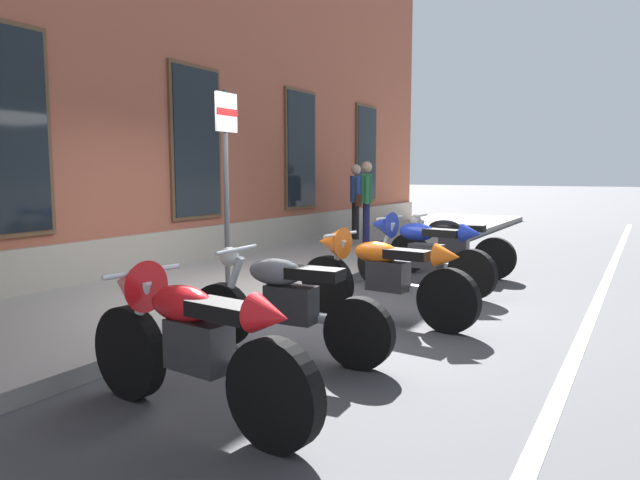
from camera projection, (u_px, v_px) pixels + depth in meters
name	position (u px, v px, depth m)	size (l,w,h in m)	color
ground_plane	(291.00, 307.00, 7.07)	(140.00, 140.00, 0.00)	#38383A
sidewalk	(198.00, 289.00, 7.77)	(29.26, 2.91, 0.15)	gray
lane_stripe	(580.00, 344.00, 5.52)	(29.26, 0.12, 0.01)	silver
motorcycle_red_sport	(186.00, 336.00, 3.80)	(0.62, 2.03, 1.02)	black
motorcycle_grey_naked	(284.00, 304.00, 5.10)	(0.62, 1.98, 0.94)	black
motorcycle_orange_sport	(378.00, 271.00, 6.36)	(0.62, 2.15, 1.00)	black
motorcycle_blue_sport	(418.00, 250.00, 7.91)	(0.65, 2.05, 1.07)	black
motorcycle_black_naked	(450.00, 246.00, 9.18)	(0.62, 1.99, 0.94)	black
pedestrian_striped_shirt	(366.00, 197.00, 12.17)	(0.54, 0.36, 1.70)	#1E1E4C
pedestrian_blue_top	(356.00, 197.00, 12.96)	(0.57, 0.46, 1.65)	black
parking_sign	(226.00, 165.00, 6.69)	(0.36, 0.07, 2.39)	#4C4C51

